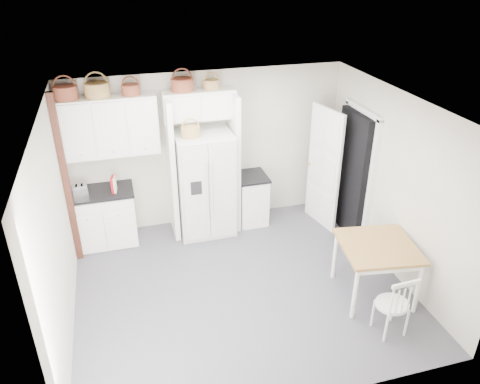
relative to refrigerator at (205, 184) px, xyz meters
name	(u,v)px	position (x,y,z in m)	size (l,w,h in m)	color
floor	(241,286)	(0.15, -1.62, -0.87)	(4.50, 4.50, 0.00)	#494853
ceiling	(241,108)	(0.15, -1.62, 1.73)	(4.50, 4.50, 0.00)	white
wall_back	(208,149)	(0.15, 0.38, 0.43)	(4.50, 4.50, 0.00)	#B1ACA3
wall_left	(56,232)	(-2.10, -1.62, 0.43)	(4.00, 4.00, 0.00)	#B1ACA3
wall_right	(395,185)	(2.40, -1.62, 0.43)	(4.00, 4.00, 0.00)	#B1ACA3
refrigerator	(205,184)	(0.00, 0.00, 0.00)	(0.90, 0.72, 1.73)	silver
base_cab_left	(104,218)	(-1.63, 0.08, -0.42)	(0.96, 0.61, 0.89)	silver
base_cab_right	(251,199)	(0.82, 0.08, -0.45)	(0.47, 0.57, 0.83)	silver
dining_table	(375,270)	(1.85, -2.25, -0.47)	(0.96, 0.96, 0.80)	#975C2B
windsor_chair	(392,304)	(1.69, -2.94, -0.44)	(0.41, 0.38, 0.85)	silver
counter_left	(100,192)	(-1.63, 0.08, 0.04)	(1.00, 0.65, 0.04)	black
counter_right	(251,177)	(0.82, 0.08, -0.01)	(0.51, 0.61, 0.04)	black
toaster	(80,190)	(-1.92, 0.04, 0.14)	(0.22, 0.13, 0.15)	silver
cookbook_red	(113,184)	(-1.42, 0.00, 0.19)	(0.04, 0.17, 0.25)	#AD0D16
cookbook_cream	(115,184)	(-1.40, 0.00, 0.18)	(0.04, 0.16, 0.24)	beige
basket_upper_a	(65,93)	(-1.89, 0.21, 1.58)	(0.34, 0.34, 0.19)	brown
basket_upper_b	(97,90)	(-1.47, 0.21, 1.59)	(0.36, 0.36, 0.21)	olive
basket_upper_c	(131,90)	(-1.00, 0.21, 1.56)	(0.27, 0.27, 0.15)	brown
basket_bridge_a	(182,85)	(-0.24, 0.21, 1.58)	(0.34, 0.34, 0.19)	brown
basket_bridge_b	(211,84)	(0.20, 0.21, 1.55)	(0.25, 0.25, 0.14)	olive
basket_fridge_a	(191,132)	(-0.20, -0.10, 0.94)	(0.29, 0.29, 0.15)	olive
upper_cabinet	(110,126)	(-1.35, 0.21, 1.03)	(1.40, 0.34, 0.90)	silver
bridge_cabinet	(199,104)	(0.00, 0.21, 1.26)	(1.12, 0.34, 0.45)	silver
fridge_panel_left	(171,169)	(-0.51, 0.08, 0.28)	(0.08, 0.60, 2.30)	silver
fridge_panel_right	(234,162)	(0.51, 0.08, 0.28)	(0.08, 0.60, 2.30)	silver
trim_post	(66,182)	(-2.05, -0.27, 0.43)	(0.09, 0.09, 2.60)	black
doorway_void	(353,174)	(2.31, -0.62, 0.16)	(0.18, 0.85, 2.05)	black
door_slab	(324,168)	(1.95, -0.28, 0.16)	(0.80, 0.04, 2.05)	white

